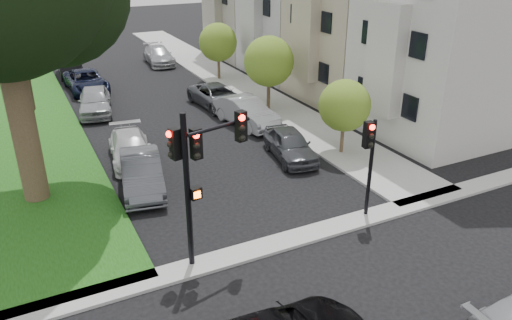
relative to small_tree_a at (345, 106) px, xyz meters
name	(u,v)px	position (x,y,z in m)	size (l,w,h in m)	color
ground	(324,270)	(-6.20, -7.73, -2.56)	(140.00, 140.00, 0.00)	black
grass_strip	(1,105)	(-15.20, 16.27, -2.50)	(8.00, 44.00, 0.12)	#1C4D0E
sidewalk_right	(224,77)	(0.55, 16.27, -2.50)	(3.50, 44.00, 0.12)	#A6A6A5
sidewalk_cross	(293,239)	(-6.20, -5.73, -2.50)	(60.00, 1.00, 0.12)	#A6A6A5
house_a	(449,4)	(6.25, 0.27, 4.38)	(7.70, 7.55, 15.97)	#A9A595
small_tree_a	(345,106)	(0.00, 0.00, 0.00)	(2.56, 2.56, 3.84)	#3D3421
small_tree_b	(269,61)	(0.00, 7.89, 0.54)	(3.10, 3.10, 4.65)	#3D3421
small_tree_c	(218,42)	(0.00, 15.97, 0.30)	(2.86, 2.86, 4.29)	#3D3421
traffic_signal_main	(199,162)	(-9.57, -5.50, 1.17)	(2.65, 0.76, 5.41)	black
traffic_signal_secondary	(369,152)	(-2.90, -5.54, 0.25)	(0.52, 0.42, 4.03)	black
car_parked_0	(290,144)	(-2.60, 0.71, -1.83)	(1.72, 4.27, 1.45)	#3F4247
car_parked_1	(246,112)	(-2.48, 5.97, -1.75)	(1.70, 4.89, 1.61)	#999BA0
car_parked_2	(218,96)	(-2.66, 9.82, -1.85)	(2.35, 5.09, 1.41)	#3F4247
car_parked_4	(159,55)	(-2.61, 23.04, -1.82)	(2.07, 5.09, 1.48)	#999BA0
car_parked_5	(142,173)	(-10.01, 0.70, -1.77)	(1.66, 4.76, 1.57)	#3F4247
car_parked_6	(130,148)	(-9.72, 3.91, -1.88)	(1.89, 4.65, 1.35)	silver
car_parked_7	(95,101)	(-9.93, 12.05, -1.75)	(1.90, 4.72, 1.61)	#999BA0
car_parked_8	(86,81)	(-9.60, 17.27, -1.81)	(2.46, 5.34, 1.48)	black
car_parked_9	(70,66)	(-10.04, 22.17, -1.77)	(1.67, 4.78, 1.58)	black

